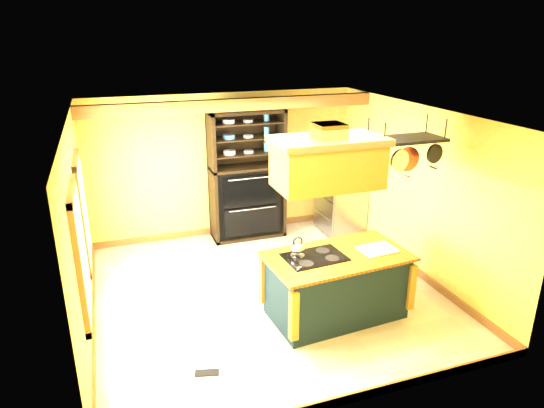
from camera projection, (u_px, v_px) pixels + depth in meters
floor at (267, 292)px, 7.36m from camera, size 5.00×5.00×0.00m
ceiling at (266, 114)px, 6.45m from camera, size 5.00×5.00×0.00m
wall_back at (224, 165)px, 9.12m from camera, size 5.00×0.02×2.70m
wall_front at (349, 294)px, 4.68m from camera, size 5.00×0.02×2.70m
wall_left at (80, 232)px, 6.13m from camera, size 0.02×5.00×2.70m
wall_right at (416, 191)px, 7.68m from camera, size 0.02×5.00×2.70m
ceiling_beam at (234, 105)px, 7.99m from camera, size 5.00×0.15×0.20m
window_near at (81, 254)px, 5.41m from camera, size 0.06×1.06×1.56m
window_far at (83, 212)px, 6.66m from camera, size 0.06×1.06×1.56m
kitchen_island at (336, 285)px, 6.63m from camera, size 1.99×1.21×1.11m
range_hood at (328, 161)px, 5.97m from camera, size 1.38×0.78×0.80m
pot_rack at (405, 146)px, 6.28m from camera, size 1.05×0.50×0.74m
refrigerator at (341, 192)px, 9.33m from camera, size 0.73×0.86×1.69m
hutch at (247, 189)px, 9.14m from camera, size 1.37×0.62×2.43m
floor_register at (207, 373)px, 5.63m from camera, size 0.30×0.19×0.01m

